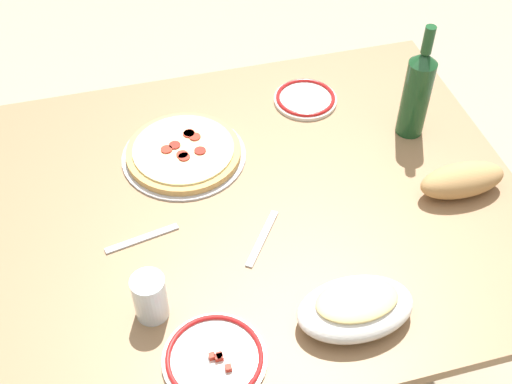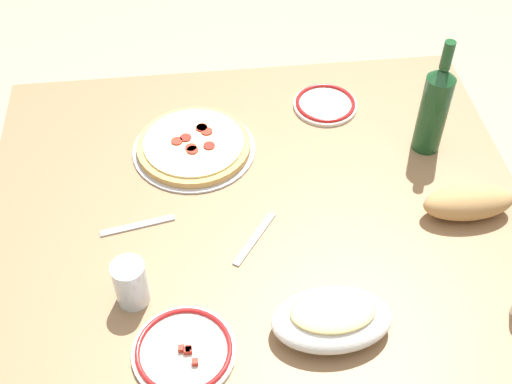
% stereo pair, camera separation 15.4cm
% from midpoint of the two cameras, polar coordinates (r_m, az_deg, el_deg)
% --- Properties ---
extents(ground_plane, '(8.00, 8.00, 0.00)m').
position_cam_midpoint_polar(ground_plane, '(2.14, 2.12, -13.83)').
color(ground_plane, tan).
rests_on(ground_plane, ground).
extents(dining_table, '(1.26, 1.04, 0.71)m').
position_cam_midpoint_polar(dining_table, '(1.64, 2.69, -3.37)').
color(dining_table, '#93704C').
rests_on(dining_table, ground).
extents(pepperoni_pizza, '(0.31, 0.31, 0.03)m').
position_cam_midpoint_polar(pepperoni_pizza, '(1.68, -2.74, 3.84)').
color(pepperoni_pizza, '#B7B7BC').
rests_on(pepperoni_pizza, dining_table).
extents(baked_pasta_dish, '(0.24, 0.15, 0.08)m').
position_cam_midpoint_polar(baked_pasta_dish, '(1.34, 9.89, -10.79)').
color(baked_pasta_dish, white).
rests_on(baked_pasta_dish, dining_table).
extents(wine_bottle, '(0.07, 0.07, 0.31)m').
position_cam_midpoint_polar(wine_bottle, '(1.69, 17.63, 6.82)').
color(wine_bottle, '#194723').
rests_on(wine_bottle, dining_table).
extents(water_glass, '(0.07, 0.07, 0.11)m').
position_cam_midpoint_polar(water_glass, '(1.36, -7.50, -7.95)').
color(water_glass, silver).
rests_on(water_glass, dining_table).
extents(side_plate_near, '(0.17, 0.17, 0.02)m').
position_cam_midpoint_polar(side_plate_near, '(1.83, 8.39, 7.36)').
color(side_plate_near, white).
rests_on(side_plate_near, dining_table).
extents(side_plate_far, '(0.20, 0.20, 0.02)m').
position_cam_midpoint_polar(side_plate_far, '(1.32, -2.80, -13.66)').
color(side_plate_far, white).
rests_on(side_plate_far, dining_table).
extents(bread_loaf, '(0.21, 0.09, 0.08)m').
position_cam_midpoint_polar(bread_loaf, '(1.60, 20.42, -0.98)').
color(bread_loaf, tan).
rests_on(bread_loaf, dining_table).
extents(fork_left, '(0.11, 0.15, 0.00)m').
position_cam_midpoint_polar(fork_left, '(1.49, 2.86, -4.17)').
color(fork_left, '#B7B7BC').
rests_on(fork_left, dining_table).
extents(fork_right, '(0.17, 0.05, 0.00)m').
position_cam_midpoint_polar(fork_right, '(1.52, -7.28, -3.03)').
color(fork_right, '#B7B7BC').
rests_on(fork_right, dining_table).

